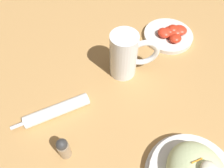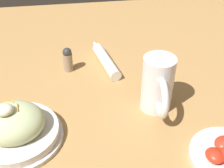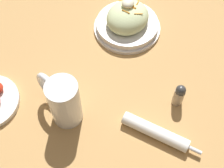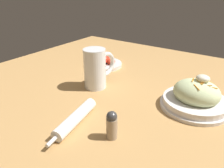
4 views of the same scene
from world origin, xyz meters
name	(u,v)px [view 2 (image 2 of 4)]	position (x,y,z in m)	size (l,w,h in m)	color
ground_plane	(97,98)	(0.00, 0.00, 0.00)	(1.43, 1.43, 0.00)	#B2844C
salad_plate	(15,128)	(0.21, 0.13, 0.04)	(0.22, 0.22, 0.11)	silver
beer_mug	(158,87)	(-0.15, 0.06, 0.07)	(0.08, 0.15, 0.15)	white
napkin_roll	(106,61)	(-0.05, -0.16, 0.02)	(0.07, 0.22, 0.03)	white
salt_shaker	(68,59)	(0.07, -0.15, 0.04)	(0.03, 0.03, 0.08)	gray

